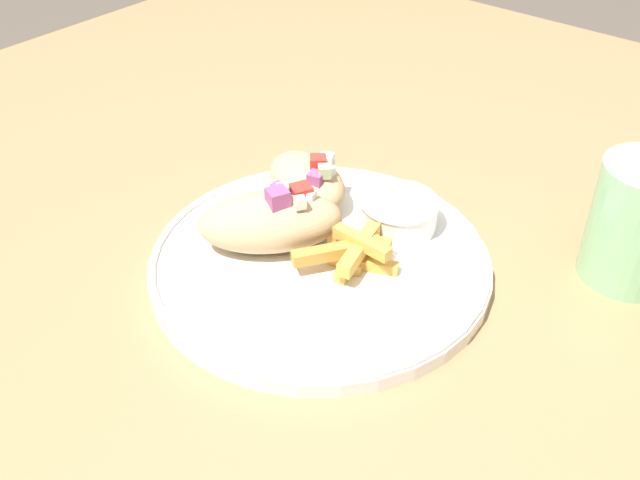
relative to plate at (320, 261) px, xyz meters
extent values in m
cube|color=#9E7A51|center=(-0.01, 0.04, -0.03)|extent=(1.37, 1.37, 0.04)
cylinder|color=#9E7A51|center=(-0.62, 0.65, -0.40)|extent=(0.06, 0.06, 0.70)
cylinder|color=white|center=(0.00, 0.00, 0.00)|extent=(0.31, 0.31, 0.01)
torus|color=white|center=(0.00, 0.00, 0.01)|extent=(0.31, 0.31, 0.01)
ellipsoid|color=tan|center=(-0.05, -0.01, 0.03)|extent=(0.14, 0.14, 0.05)
cube|color=#B7D693|center=(-0.04, 0.00, 0.06)|extent=(0.02, 0.02, 0.01)
cube|color=white|center=(-0.02, 0.01, 0.05)|extent=(0.01, 0.01, 0.01)
cube|color=red|center=(-0.03, 0.01, 0.05)|extent=(0.02, 0.02, 0.02)
cube|color=silver|center=(-0.02, 0.00, 0.06)|extent=(0.01, 0.01, 0.01)
cube|color=#A34C84|center=(-0.05, 0.00, 0.05)|extent=(0.01, 0.01, 0.01)
cube|color=#A34C84|center=(-0.04, -0.01, 0.06)|extent=(0.02, 0.02, 0.02)
ellipsoid|color=tan|center=(-0.07, 0.06, 0.03)|extent=(0.11, 0.09, 0.05)
cube|color=#A34C84|center=(-0.05, 0.05, 0.05)|extent=(0.02, 0.02, 0.01)
cube|color=#B7D693|center=(-0.04, 0.06, 0.05)|extent=(0.02, 0.02, 0.01)
cube|color=silver|center=(-0.06, 0.08, 0.05)|extent=(0.02, 0.02, 0.01)
cube|color=red|center=(-0.06, 0.07, 0.05)|extent=(0.02, 0.02, 0.02)
cube|color=white|center=(-0.04, 0.07, 0.05)|extent=(0.01, 0.01, 0.01)
cube|color=gold|center=(0.02, 0.02, 0.01)|extent=(0.05, 0.05, 0.01)
cube|color=gold|center=(0.04, 0.01, 0.01)|extent=(0.06, 0.04, 0.01)
cube|color=gold|center=(0.03, 0.02, 0.01)|extent=(0.02, 0.07, 0.01)
cube|color=gold|center=(0.03, 0.04, 0.01)|extent=(0.01, 0.08, 0.01)
cube|color=gold|center=(0.03, 0.01, 0.02)|extent=(0.03, 0.07, 0.01)
cube|color=gold|center=(0.02, 0.03, 0.02)|extent=(0.06, 0.03, 0.01)
cube|color=gold|center=(0.02, 0.00, 0.02)|extent=(0.06, 0.07, 0.01)
cube|color=gold|center=(0.04, 0.01, 0.03)|extent=(0.06, 0.01, 0.01)
cylinder|color=white|center=(0.03, 0.09, 0.02)|extent=(0.07, 0.07, 0.03)
cylinder|color=beige|center=(0.03, 0.09, 0.03)|extent=(0.06, 0.06, 0.01)
torus|color=white|center=(0.03, 0.09, 0.03)|extent=(0.08, 0.08, 0.00)
cylinder|color=#8CCC93|center=(0.22, 0.17, 0.05)|extent=(0.08, 0.08, 0.11)
cylinder|color=silver|center=(0.22, 0.17, 0.03)|extent=(0.07, 0.07, 0.07)
camera|label=1|loc=(0.34, -0.41, 0.43)|focal=42.00mm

